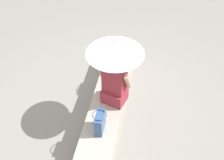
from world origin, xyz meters
The scene contains 7 objects.
ground_plane centered at (0.00, 0.00, 0.00)m, with size 14.00×14.00×0.00m, color gray.
stone_bench centered at (0.00, 0.00, 0.22)m, with size 2.71×0.49×0.44m, color #A8A093.
person_seated centered at (0.13, 0.10, 0.82)m, with size 0.37×0.51×0.90m.
parasol centered at (0.07, 0.09, 1.38)m, with size 0.79×0.79×1.06m.
handbag_black centered at (0.70, 0.00, 0.59)m, with size 0.26×0.19×0.32m.
tote_bag_canvas centered at (-0.56, 0.02, 0.57)m, with size 0.30×0.22×0.28m.
magazine centered at (-0.95, -0.04, 0.44)m, with size 0.28×0.20×0.01m, color gold.
Camera 1 is at (3.00, 0.59, 3.63)m, focal length 45.49 mm.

